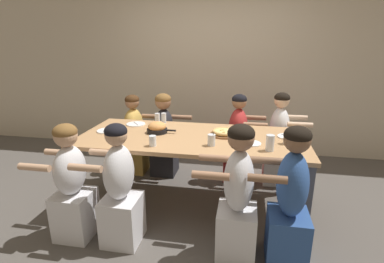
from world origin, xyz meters
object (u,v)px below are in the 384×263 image
at_px(empty_plate_c, 288,137).
at_px(drinking_glass_b, 153,141).
at_px(diner_near_right, 290,203).
at_px(pizza_board_main, 225,133).
at_px(drinking_glass_d, 287,139).
at_px(drinking_glass_e, 164,119).
at_px(empty_plate_b, 251,143).
at_px(diner_near_left, 72,186).
at_px(empty_plate_d, 107,131).
at_px(diner_far_midright, 238,142).
at_px(diner_far_midleft, 164,137).
at_px(skillet_bowl, 157,128).
at_px(diner_near_midright, 237,198).
at_px(diner_near_midleft, 120,191).
at_px(cocktail_glass_blue, 211,141).
at_px(drinking_glass_c, 270,144).
at_px(diner_far_right, 278,143).
at_px(diner_far_left, 135,137).
at_px(empty_plate_a, 136,124).
at_px(drinking_glass_a, 157,119).

relative_size(empty_plate_c, drinking_glass_b, 2.03).
bearing_deg(diner_near_right, pizza_board_main, 35.09).
xyz_separation_m(drinking_glass_d, drinking_glass_e, (-1.38, 0.51, 0.00)).
height_order(empty_plate_b, diner_near_left, diner_near_left).
xyz_separation_m(empty_plate_d, diner_near_right, (1.87, -0.73, -0.26)).
bearing_deg(drinking_glass_b, diner_far_midright, 55.02).
xyz_separation_m(drinking_glass_e, diner_far_midleft, (-0.08, 0.29, -0.34)).
bearing_deg(skillet_bowl, diner_near_midright, -41.17).
xyz_separation_m(diner_far_midleft, diner_far_midright, (0.97, -0.00, -0.00)).
xyz_separation_m(diner_near_right, diner_near_midleft, (-1.42, 0.00, -0.03)).
relative_size(cocktail_glass_blue, drinking_glass_c, 0.92).
height_order(empty_plate_d, diner_far_right, diner_far_right).
height_order(pizza_board_main, diner_far_midleft, diner_far_midleft).
bearing_deg(diner_far_left, skillet_bowl, 38.18).
xyz_separation_m(drinking_glass_b, diner_far_right, (1.27, 1.10, -0.32)).
distance_m(empty_plate_d, diner_near_midleft, 0.91).
bearing_deg(diner_far_right, drinking_glass_d, -0.90).
height_order(empty_plate_c, diner_near_left, diner_near_left).
height_order(drinking_glass_b, drinking_glass_e, drinking_glass_e).
distance_m(skillet_bowl, diner_near_left, 1.03).
height_order(skillet_bowl, diner_far_midleft, diner_far_midleft).
height_order(empty_plate_c, diner_far_right, diner_far_right).
bearing_deg(diner_far_midright, empty_plate_b, 9.74).
height_order(empty_plate_a, drinking_glass_d, drinking_glass_d).
relative_size(empty_plate_c, diner_near_midleft, 0.18).
bearing_deg(diner_near_midright, diner_near_left, 90.00).
relative_size(drinking_glass_d, drinking_glass_e, 0.95).
distance_m(pizza_board_main, drinking_glass_b, 0.79).
bearing_deg(drinking_glass_b, drinking_glass_e, 98.25).
distance_m(empty_plate_c, diner_near_left, 2.16).
distance_m(cocktail_glass_blue, diner_far_midleft, 1.28).
bearing_deg(diner_near_left, cocktail_glass_blue, -67.78).
xyz_separation_m(pizza_board_main, diner_far_left, (-1.27, 0.64, -0.34)).
distance_m(drinking_glass_a, diner_near_midright, 1.53).
bearing_deg(drinking_glass_e, cocktail_glass_blue, -46.48).
bearing_deg(empty_plate_c, empty_plate_b, -142.62).
bearing_deg(diner_far_midleft, empty_plate_a, -27.28).
relative_size(empty_plate_b, drinking_glass_e, 1.55).
bearing_deg(pizza_board_main, drinking_glass_c, -41.51).
bearing_deg(diner_near_right, cocktail_glass_blue, 54.49).
height_order(empty_plate_a, diner_near_midleft, diner_near_midleft).
height_order(empty_plate_c, diner_far_midleft, diner_far_midleft).
xyz_separation_m(cocktail_glass_blue, diner_near_left, (-1.20, -0.49, -0.35)).
relative_size(drinking_glass_e, diner_near_right, 0.10).
bearing_deg(diner_near_left, drinking_glass_d, -70.64).
bearing_deg(skillet_bowl, diner_near_right, -31.05).
distance_m(empty_plate_b, diner_near_midleft, 1.30).
bearing_deg(drinking_glass_d, empty_plate_b, -168.32).
bearing_deg(diner_near_midright, diner_near_right, -90.00).
height_order(empty_plate_c, diner_near_right, diner_near_right).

